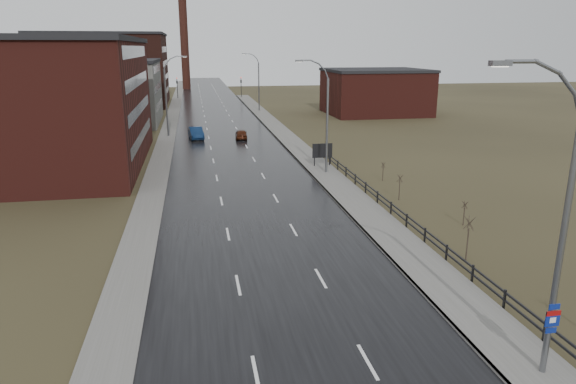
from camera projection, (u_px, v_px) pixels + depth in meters
name	position (u px, v px, depth m)	size (l,w,h in m)	color
road	(225.00, 137.00, 73.60)	(14.00, 300.00, 0.06)	black
sidewalk_right	(327.00, 175.00, 51.40)	(3.20, 180.00, 0.18)	#595651
curb_right	(312.00, 176.00, 51.14)	(0.16, 180.00, 0.18)	slate
sidewalk_left	(166.00, 139.00, 72.17)	(2.40, 260.00, 0.12)	#595651
warehouse_near	(31.00, 103.00, 53.93)	(22.44, 28.56, 13.50)	#471914
warehouse_mid	(110.00, 92.00, 86.10)	(16.32, 20.40, 10.50)	slate
warehouse_far	(105.00, 69.00, 112.95)	(26.52, 24.48, 15.50)	#331611
building_right	(375.00, 92.00, 98.51)	(18.36, 16.32, 8.50)	#471914
smokestack	(184.00, 37.00, 153.54)	(2.70, 2.70, 30.70)	#331611
streetlight_main	(556.00, 231.00, 18.51)	(3.91, 0.29, 12.11)	slate
streetlight_right_mid	(324.00, 117.00, 50.77)	(3.36, 0.28, 11.35)	slate
streetlight_left	(168.00, 96.00, 72.58)	(3.36, 0.28, 11.35)	slate
streetlight_right_far	(257.00, 82.00, 101.88)	(3.36, 0.28, 11.35)	slate
guardrail	(411.00, 222.00, 35.73)	(0.10, 53.05, 1.10)	black
shrub_c	(468.00, 237.00, 30.72)	(0.65, 0.69, 2.77)	#382D23
shrub_d	(464.00, 213.00, 37.01)	(0.43, 0.46, 1.80)	#382D23
shrub_e	(400.00, 187.00, 43.04)	(0.53, 0.56, 2.22)	#382D23
shrub_f	(383.00, 171.00, 49.41)	(0.44, 0.47, 1.84)	#382D23
billboard	(322.00, 151.00, 54.77)	(2.18, 0.17, 2.60)	black
traffic_light_left	(177.00, 80.00, 127.76)	(0.58, 2.73, 5.30)	black
traffic_light_right	(241.00, 79.00, 130.53)	(0.58, 2.73, 5.30)	black
car_near	(196.00, 133.00, 71.84)	(1.75, 5.02, 1.65)	#0E2346
car_far	(241.00, 134.00, 71.86)	(1.61, 3.99, 1.36)	#43190B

